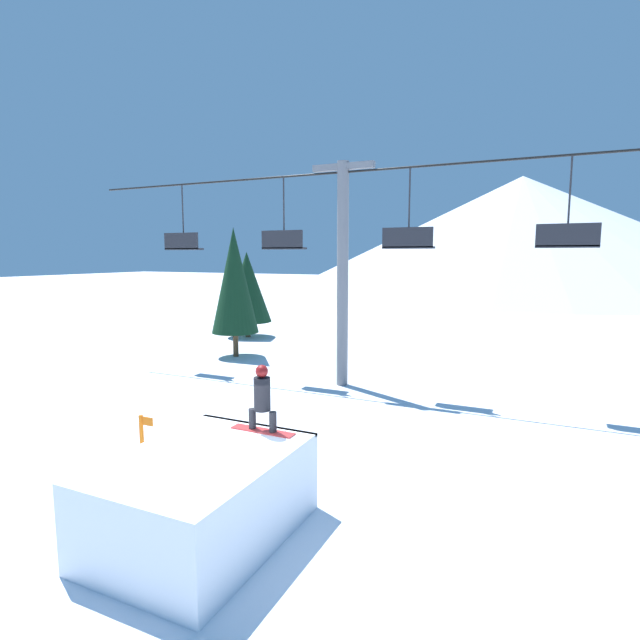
{
  "coord_description": "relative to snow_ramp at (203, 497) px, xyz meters",
  "views": [
    {
      "loc": [
        4.95,
        -6.8,
        4.97
      ],
      "look_at": [
        -0.43,
        4.65,
        3.33
      ],
      "focal_mm": 28.0,
      "sensor_mm": 36.0,
      "label": 1
    }
  ],
  "objects": [
    {
      "name": "ground_plane",
      "position": [
        0.43,
        0.19,
        -0.77
      ],
      "size": [
        220.0,
        220.0,
        0.0
      ],
      "primitive_type": "plane",
      "color": "white"
    },
    {
      "name": "mountain_ridge",
      "position": [
        0.43,
        73.55,
        7.45
      ],
      "size": [
        68.19,
        68.19,
        16.44
      ],
      "color": "silver",
      "rests_on": "ground_plane"
    },
    {
      "name": "snow_ramp",
      "position": [
        0.0,
        0.0,
        0.0
      ],
      "size": [
        2.71,
        3.68,
        1.53
      ],
      "color": "white",
      "rests_on": "ground_plane"
    },
    {
      "name": "snowboarder",
      "position": [
        0.34,
        1.46,
        1.44
      ],
      "size": [
        1.34,
        0.32,
        1.34
      ],
      "color": "#B22D2D",
      "rests_on": "snow_ramp"
    },
    {
      "name": "chairlift",
      "position": [
        -1.86,
        10.77,
        4.23
      ],
      "size": [
        23.61,
        0.44,
        8.4
      ],
      "color": "slate",
      "rests_on": "ground_plane"
    },
    {
      "name": "pine_tree_near",
      "position": [
        -8.72,
        13.59,
        2.99
      ],
      "size": [
        2.28,
        2.28,
        6.32
      ],
      "color": "#4C3823",
      "rests_on": "ground_plane"
    },
    {
      "name": "pine_tree_far",
      "position": [
        -11.49,
        18.88,
        2.3
      ],
      "size": [
        2.92,
        2.92,
        5.19
      ],
      "color": "#4C3823",
      "rests_on": "ground_plane"
    },
    {
      "name": "trail_marker",
      "position": [
        -3.13,
        1.74,
        -0.07
      ],
      "size": [
        0.41,
        0.1,
        1.29
      ],
      "color": "orange",
      "rests_on": "ground_plane"
    }
  ]
}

